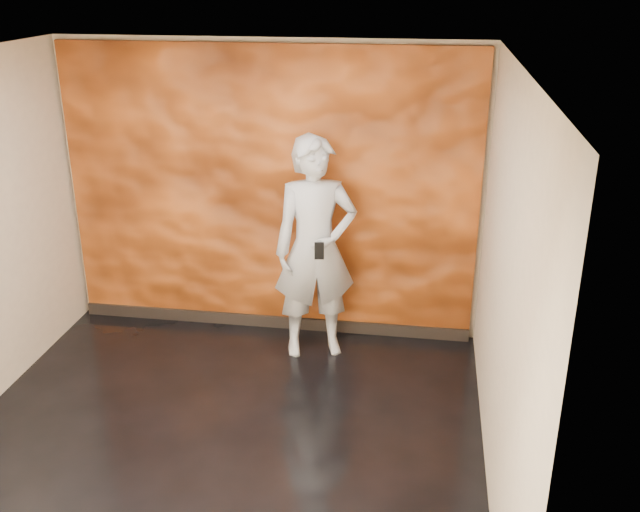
{
  "coord_description": "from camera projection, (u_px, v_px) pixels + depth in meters",
  "views": [
    {
      "loc": [
        1.46,
        -4.32,
        3.35
      ],
      "look_at": [
        0.59,
        1.26,
        1.07
      ],
      "focal_mm": 40.0,
      "sensor_mm": 36.0,
      "label": 1
    }
  ],
  "objects": [
    {
      "name": "room",
      "position": [
        207.0,
        274.0,
        4.9
      ],
      "size": [
        4.02,
        4.02,
        2.81
      ],
      "color": "black",
      "rests_on": "ground"
    },
    {
      "name": "man",
      "position": [
        315.0,
        249.0,
        6.37
      ],
      "size": [
        0.86,
        0.7,
        2.05
      ],
      "primitive_type": "imported",
      "rotation": [
        0.0,
        0.0,
        0.31
      ],
      "color": "#8E939C",
      "rests_on": "ground"
    },
    {
      "name": "feature_wall",
      "position": [
        269.0,
        194.0,
        6.7
      ],
      "size": [
        3.9,
        0.06,
        2.75
      ],
      "primitive_type": "cube",
      "color": "orange",
      "rests_on": "ground"
    },
    {
      "name": "baseboard",
      "position": [
        272.0,
        321.0,
        7.16
      ],
      "size": [
        3.9,
        0.04,
        0.12
      ],
      "primitive_type": "cube",
      "color": "black",
      "rests_on": "ground"
    },
    {
      "name": "phone",
      "position": [
        319.0,
        251.0,
        6.07
      ],
      "size": [
        0.08,
        0.03,
        0.15
      ],
      "primitive_type": "cube",
      "rotation": [
        0.0,
        0.0,
        0.15
      ],
      "color": "black",
      "rests_on": "man"
    }
  ]
}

